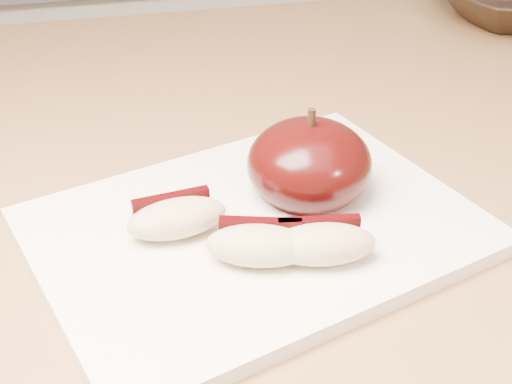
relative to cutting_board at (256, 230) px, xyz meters
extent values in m
cube|color=silver|center=(0.00, 0.85, -0.46)|extent=(2.40, 0.60, 0.90)
cube|color=olive|center=(0.00, 0.15, -0.03)|extent=(1.64, 0.64, 0.04)
cube|color=white|center=(0.00, 0.00, 0.00)|extent=(0.34, 0.29, 0.01)
ellipsoid|color=black|center=(0.05, 0.03, 0.03)|extent=(0.11, 0.11, 0.06)
cylinder|color=black|center=(0.05, 0.03, 0.06)|extent=(0.01, 0.01, 0.01)
ellipsoid|color=tan|center=(-0.05, 0.00, 0.02)|extent=(0.07, 0.04, 0.02)
cube|color=black|center=(-0.05, 0.01, 0.02)|extent=(0.05, 0.01, 0.02)
ellipsoid|color=tan|center=(-0.01, -0.04, 0.02)|extent=(0.07, 0.05, 0.02)
cube|color=black|center=(0.00, -0.03, 0.02)|extent=(0.05, 0.02, 0.02)
ellipsoid|color=tan|center=(0.03, -0.05, 0.02)|extent=(0.07, 0.04, 0.02)
cube|color=black|center=(0.03, -0.03, 0.02)|extent=(0.05, 0.01, 0.02)
imported|color=black|center=(0.39, 0.35, 0.02)|extent=(0.20, 0.20, 0.04)
camera|label=1|loc=(-0.09, -0.38, 0.29)|focal=50.00mm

